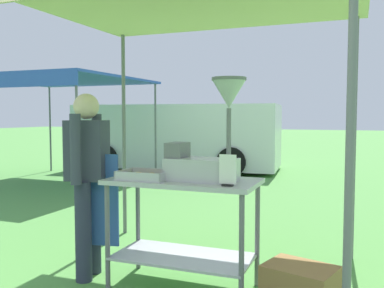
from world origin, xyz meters
name	(u,v)px	position (x,y,z in m)	size (l,w,h in m)	color
ground_plane	(270,189)	(0.00, 6.00, 0.00)	(70.00, 70.00, 0.00)	#519342
stall_canopy	(187,4)	(0.24, 1.08, 2.33)	(2.77, 2.42, 2.42)	slate
donut_cart	(183,209)	(0.24, 0.98, 0.65)	(1.22, 0.62, 0.90)	#B7B7BC
donut_tray	(145,176)	(-0.05, 0.87, 0.93)	(0.41, 0.29, 0.07)	#B7B7BC
donut_fryer	(209,144)	(0.47, 0.95, 1.20)	(0.63, 0.28, 0.81)	#B7B7BC
menu_sign	(228,173)	(0.68, 0.79, 1.00)	(0.13, 0.05, 0.23)	black
vendor	(88,175)	(-0.62, 0.90, 0.90)	(0.46, 0.54, 1.61)	#2D3347
van_white	(178,136)	(-2.84, 8.11, 0.88)	(5.38, 2.44, 1.69)	white
neighbour_tent	(58,81)	(-4.25, 5.08, 2.12)	(3.18, 3.13, 2.19)	slate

